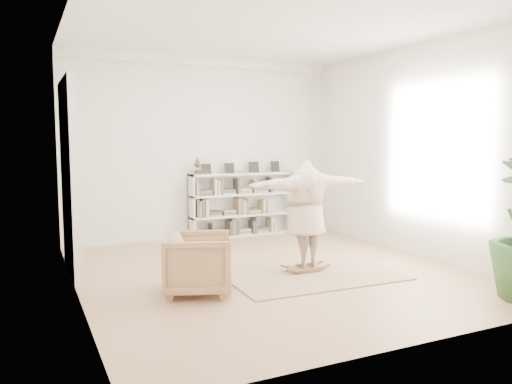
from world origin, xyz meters
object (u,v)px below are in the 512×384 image
bookshelf (241,205)px  person (306,211)px  armchair (199,264)px  rocker_board (305,268)px

bookshelf → person: 3.08m
armchair → rocker_board: 1.83m
armchair → rocker_board: bearing=-59.6°
bookshelf → armchair: 3.94m
bookshelf → rocker_board: size_ratio=4.42×
armchair → rocker_board: (1.78, 0.30, -0.32)m
armchair → rocker_board: size_ratio=1.72×
armchair → person: 1.88m
bookshelf → armchair: (-2.06, -3.35, -0.25)m
armchair → rocker_board: armchair is taller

